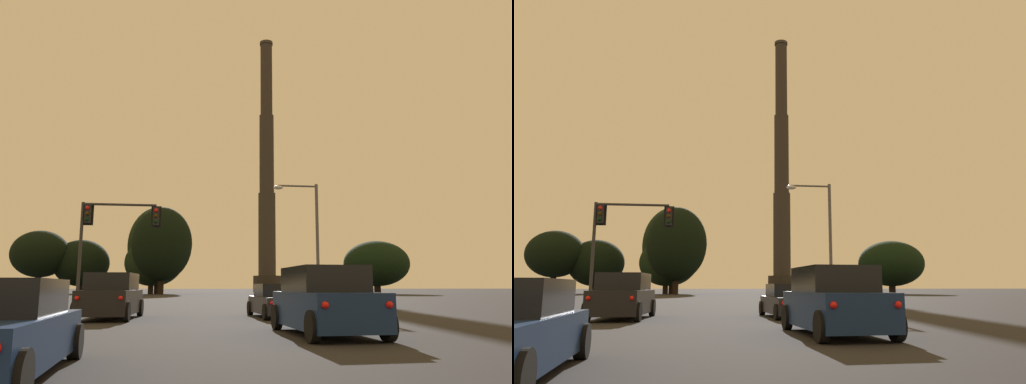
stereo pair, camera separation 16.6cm
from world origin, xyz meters
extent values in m
cube|color=#232328|center=(3.45, 20.34, 0.53)|extent=(2.00, 4.67, 0.70)
cube|color=black|center=(3.44, 20.57, 1.15)|extent=(1.71, 2.27, 0.55)
cylinder|color=black|center=(2.49, 22.21, 0.32)|extent=(0.25, 0.65, 0.64)
cylinder|color=black|center=(4.25, 22.28, 0.32)|extent=(0.25, 0.65, 0.64)
cylinder|color=black|center=(2.65, 18.41, 0.32)|extent=(0.25, 0.65, 0.64)
cylinder|color=black|center=(4.41, 18.48, 0.32)|extent=(0.25, 0.65, 0.64)
sphere|color=red|center=(2.83, 18.00, 0.68)|extent=(0.17, 0.17, 0.17)
sphere|color=red|center=(4.27, 18.06, 0.68)|extent=(0.17, 0.17, 0.17)
cube|color=navy|center=(3.34, 12.24, 0.68)|extent=(2.13, 4.88, 0.95)
cube|color=black|center=(3.34, 12.36, 1.51)|extent=(1.90, 2.88, 0.70)
cylinder|color=black|center=(2.32, 14.12, 0.38)|extent=(0.25, 0.77, 0.76)
cylinder|color=black|center=(4.20, 14.20, 0.38)|extent=(0.25, 0.77, 0.76)
cylinder|color=black|center=(2.49, 10.27, 0.38)|extent=(0.25, 0.77, 0.76)
cylinder|color=black|center=(4.37, 10.35, 0.38)|extent=(0.25, 0.77, 0.76)
sphere|color=red|center=(2.67, 9.78, 0.89)|extent=(0.17, 0.17, 0.17)
sphere|color=red|center=(4.23, 9.85, 0.89)|extent=(0.17, 0.17, 0.17)
cube|color=black|center=(-3.54, 20.12, 0.68)|extent=(2.11, 4.87, 0.95)
cube|color=black|center=(-3.53, 20.24, 1.51)|extent=(1.89, 2.87, 0.70)
cylinder|color=black|center=(-4.40, 22.08, 0.38)|extent=(0.25, 0.77, 0.76)
cylinder|color=black|center=(-2.52, 22.00, 0.38)|extent=(0.25, 0.77, 0.76)
cylinder|color=black|center=(-4.56, 18.23, 0.38)|extent=(0.25, 0.77, 0.76)
cylinder|color=black|center=(-2.68, 18.16, 0.38)|extent=(0.25, 0.77, 0.76)
sphere|color=red|center=(-4.42, 17.73, 0.89)|extent=(0.17, 0.17, 0.17)
sphere|color=red|center=(-2.86, 17.67, 0.89)|extent=(0.17, 0.17, 0.17)
cube|color=black|center=(-3.26, 6.66, 1.15)|extent=(1.73, 2.28, 0.55)
cylinder|color=black|center=(-2.46, 8.38, 0.32)|extent=(0.25, 0.65, 0.64)
cylinder|color=black|center=(-2.28, 4.58, 0.32)|extent=(0.25, 0.65, 0.64)
cylinder|color=#2D2D30|center=(-6.42, 27.44, 3.01)|extent=(0.18, 0.18, 6.02)
cylinder|color=black|center=(-6.42, 27.44, 0.05)|extent=(0.40, 0.40, 0.10)
cube|color=black|center=(-6.13, 27.44, 5.35)|extent=(0.34, 0.34, 1.04)
cube|color=black|center=(-6.13, 27.62, 5.35)|extent=(0.58, 0.03, 1.25)
sphere|color=red|center=(-6.13, 27.25, 5.67)|extent=(0.22, 0.22, 0.22)
sphere|color=#352604|center=(-6.13, 27.25, 5.35)|extent=(0.22, 0.22, 0.22)
sphere|color=black|center=(-6.13, 27.25, 5.02)|extent=(0.22, 0.22, 0.22)
cylinder|color=#2D2D30|center=(-4.37, 27.44, 5.92)|extent=(4.09, 0.14, 0.14)
sphere|color=#2D2D30|center=(-6.42, 27.44, 5.92)|extent=(0.18, 0.18, 0.18)
cube|color=black|center=(-2.33, 27.44, 5.28)|extent=(0.34, 0.34, 1.04)
cube|color=black|center=(-2.33, 27.62, 5.28)|extent=(0.58, 0.03, 1.25)
sphere|color=red|center=(-2.33, 27.25, 5.60)|extent=(0.22, 0.22, 0.22)
sphere|color=#352604|center=(-2.33, 27.25, 5.28)|extent=(0.22, 0.22, 0.22)
sphere|color=black|center=(-2.33, 27.25, 4.95)|extent=(0.22, 0.22, 0.22)
cylinder|color=#56565B|center=(7.64, 29.21, 3.90)|extent=(0.20, 0.20, 7.80)
cylinder|color=#56565B|center=(6.40, 29.21, 7.65)|extent=(2.49, 0.12, 0.12)
sphere|color=#56565B|center=(7.64, 29.21, 7.65)|extent=(0.20, 0.20, 0.20)
ellipsoid|color=silver|center=(5.15, 29.21, 7.53)|extent=(0.64, 0.36, 0.26)
cylinder|color=#2B2722|center=(18.28, 116.85, 1.91)|extent=(6.65, 6.65, 3.81)
cylinder|color=#332D28|center=(18.28, 116.85, 13.77)|extent=(4.16, 4.16, 19.91)
cylinder|color=#332D28|center=(18.28, 116.85, 33.68)|extent=(3.57, 3.57, 19.91)
cylinder|color=#332D28|center=(18.28, 116.85, 53.59)|extent=(2.99, 2.99, 19.91)
cylinder|color=#38322C|center=(18.28, 116.85, 63.19)|extent=(3.35, 3.35, 0.70)
cylinder|color=black|center=(-27.13, 94.11, 1.98)|extent=(1.04, 1.04, 3.96)
ellipsoid|color=black|center=(-27.13, 94.11, 7.15)|extent=(10.37, 9.33, 8.49)
cylinder|color=black|center=(-20.22, 96.07, 1.21)|extent=(1.03, 1.03, 2.41)
ellipsoid|color=black|center=(-20.22, 96.07, 5.64)|extent=(10.33, 9.30, 8.62)
cylinder|color=black|center=(-5.84, 91.22, 1.64)|extent=(1.10, 1.10, 3.28)
ellipsoid|color=black|center=(-5.84, 91.22, 8.63)|extent=(11.04, 9.93, 14.25)
cylinder|color=black|center=(-4.92, 85.63, 1.89)|extent=(1.03, 1.03, 3.77)
ellipsoid|color=black|center=(-4.92, 85.63, 8.53)|extent=(10.28, 9.26, 12.69)
cylinder|color=black|center=(33.01, 84.73, 1.17)|extent=(1.18, 1.18, 2.35)
ellipsoid|color=black|center=(33.01, 84.73, 5.35)|extent=(11.79, 10.61, 8.02)
cylinder|color=black|center=(-6.80, 88.85, 1.21)|extent=(0.94, 0.94, 2.41)
ellipsoid|color=black|center=(-6.80, 88.85, 5.46)|extent=(9.35, 8.42, 8.12)
camera|label=1|loc=(-0.45, -1.50, 1.31)|focal=35.00mm
camera|label=2|loc=(-0.28, -1.52, 1.31)|focal=35.00mm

